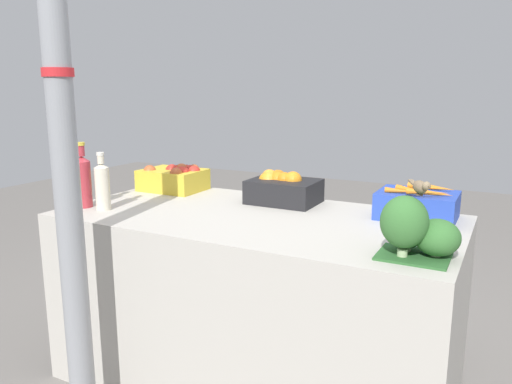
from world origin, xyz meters
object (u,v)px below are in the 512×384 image
broccoli_pile (413,228)px  support_pole (58,81)px  carrot_crate (418,204)px  juice_bottle_ruby (83,180)px  apple_crate (175,178)px  sparrow_bird (421,187)px  juice_bottle_cloudy (102,185)px  orange_crate (282,188)px

broccoli_pile → support_pole: bearing=-162.0°
carrot_crate → juice_bottle_ruby: bearing=-160.3°
support_pole → apple_crate: 1.01m
juice_bottle_ruby → sparrow_bird: size_ratio=2.47×
support_pole → juice_bottle_cloudy: size_ratio=10.32×
support_pole → juice_bottle_ruby: bearing=130.5°
orange_crate → sparrow_bird: bearing=-36.2°
orange_crate → broccoli_pile: bearing=-36.1°
orange_crate → carrot_crate: size_ratio=1.00×
juice_bottle_ruby → sparrow_bird: bearing=-0.7°
orange_crate → sparrow_bird: (0.71, -0.52, 0.16)m
apple_crate → juice_bottle_cloudy: juice_bottle_cloudy is taller
support_pole → carrot_crate: size_ratio=8.44×
orange_crate → broccoli_pile: broccoli_pile is taller
apple_crate → carrot_crate: carrot_crate is taller
support_pole → apple_crate: (-0.18, 0.87, -0.48)m
broccoli_pile → juice_bottle_cloudy: (-1.33, 0.00, 0.02)m
juice_bottle_ruby → broccoli_pile: bearing=-0.2°
broccoli_pile → sparrow_bird: (0.02, -0.01, 0.14)m
support_pole → orange_crate: support_pole is taller
support_pole → broccoli_pile: 1.27m
juice_bottle_ruby → juice_bottle_cloudy: 0.12m
juice_bottle_ruby → apple_crate: bearing=74.4°
support_pole → carrot_crate: support_pole is taller
carrot_crate → broccoli_pile: size_ratio=1.27×
support_pole → broccoli_pile: support_pole is taller
apple_crate → juice_bottle_ruby: size_ratio=1.07×
apple_crate → sparrow_bird: sparrow_bird is taller
broccoli_pile → sparrow_bird: sparrow_bird is taller
broccoli_pile → orange_crate: bearing=143.9°
juice_bottle_ruby → orange_crate: bearing=33.6°
carrot_crate → apple_crate: bearing=179.7°
apple_crate → sparrow_bird: bearing=-21.3°
carrot_crate → juice_bottle_cloudy: size_ratio=1.22×
support_pole → orange_crate: size_ratio=8.44×
orange_crate → sparrow_bird: 0.89m
sparrow_bird → carrot_crate: bearing=155.5°
apple_crate → juice_bottle_cloudy: 0.50m
sparrow_bird → support_pole: bearing=-107.1°
broccoli_pile → sparrow_bird: 0.14m
carrot_crate → sparrow_bird: bearing=-80.3°
support_pole → juice_bottle_ruby: (-0.32, 0.37, -0.43)m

